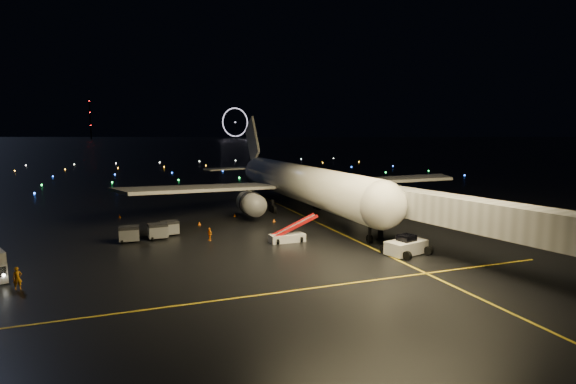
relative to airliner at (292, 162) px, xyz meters
name	(u,v)px	position (x,y,z in m)	size (l,w,h in m)	color
ground	(143,149)	(-12.46, 273.93, -7.97)	(2000.00, 2000.00, 0.00)	black
lane_centre	(316,222)	(-0.46, -11.07, -7.96)	(0.25, 80.00, 0.02)	yellow
lane_cross	(247,297)	(-17.46, -36.07, -7.96)	(60.00, 0.25, 0.02)	yellow
airliner	(292,162)	(0.00, 0.00, 0.00)	(56.24, 53.43, 15.94)	silver
pushback_tug	(406,245)	(1.60, -29.95, -6.91)	(4.42, 2.32, 2.11)	silver
belt_loader	(287,229)	(-8.36, -20.50, -6.49)	(6.10, 1.66, 2.96)	silver
crew_a	(17,278)	(-34.74, -27.92, -7.02)	(0.69, 0.45, 1.90)	orange
crew_c	(210,234)	(-16.84, -16.71, -7.18)	(0.92, 0.38, 1.57)	orange
safety_cone_0	(274,220)	(-6.14, -8.86, -7.74)	(0.41, 0.41, 0.46)	orange
safety_cone_1	(235,215)	(-10.51, -3.02, -7.71)	(0.46, 0.46, 0.52)	orange
safety_cone_2	(199,223)	(-16.58, -7.37, -7.71)	(0.45, 0.45, 0.51)	orange
safety_cone_3	(120,216)	(-27.01, 2.21, -7.72)	(0.44, 0.44, 0.50)	orange
ferris_wheel	(235,123)	(157.54, 693.93, 18.03)	(50.00, 4.00, 52.00)	black
radio_mast	(90,119)	(-72.46, 713.93, 24.03)	(1.80, 1.80, 64.00)	black
taxiway_lights	(169,171)	(-12.46, 79.93, -7.79)	(164.00, 92.00, 0.36)	black
baggage_cart_0	(169,228)	(-21.10, -12.33, -7.05)	(2.15, 1.51, 1.83)	slate
baggage_cart_1	(158,231)	(-22.58, -13.84, -7.02)	(2.24, 1.57, 1.90)	slate
baggage_cart_2	(129,234)	(-25.85, -14.27, -7.02)	(2.23, 1.56, 1.90)	slate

